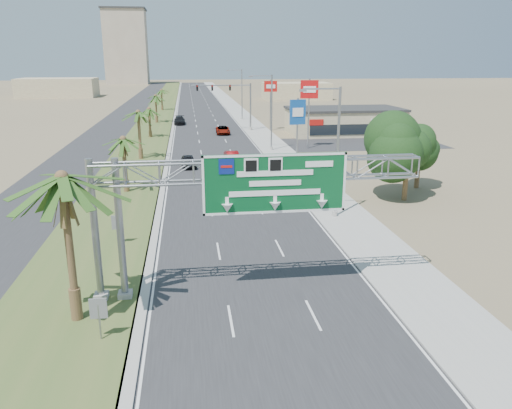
{
  "coord_description": "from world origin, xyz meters",
  "views": [
    {
      "loc": [
        -3.7,
        -14.1,
        11.92
      ],
      "look_at": [
        -0.09,
        12.1,
        4.2
      ],
      "focal_mm": 35.0,
      "sensor_mm": 36.0,
      "label": 1
    }
  ],
  "objects_px": {
    "signal_mast": "(239,102)",
    "car_right_lane": "(223,130)",
    "store_building": "(344,122)",
    "car_left_lane": "(188,161)",
    "pole_sign_blue": "(298,114)",
    "palm_near": "(62,178)",
    "car_far": "(179,120)",
    "pole_sign_red_far": "(271,91)",
    "sign_gantry": "(243,182)",
    "pole_sign_red_near": "(309,94)",
    "car_mid_lane": "(232,157)"
  },
  "relations": [
    {
      "from": "pole_sign_blue",
      "to": "car_right_lane",
      "type": "bearing_deg",
      "value": 108.88
    },
    {
      "from": "car_mid_lane",
      "to": "pole_sign_blue",
      "type": "bearing_deg",
      "value": 5.96
    },
    {
      "from": "sign_gantry",
      "to": "palm_near",
      "type": "height_order",
      "value": "palm_near"
    },
    {
      "from": "pole_sign_red_near",
      "to": "pole_sign_blue",
      "type": "height_order",
      "value": "pole_sign_red_near"
    },
    {
      "from": "signal_mast",
      "to": "store_building",
      "type": "height_order",
      "value": "signal_mast"
    },
    {
      "from": "store_building",
      "to": "car_mid_lane",
      "type": "xyz_separation_m",
      "value": [
        -20.5,
        -21.65,
        -1.33
      ]
    },
    {
      "from": "car_right_lane",
      "to": "pole_sign_blue",
      "type": "relative_size",
      "value": 0.63
    },
    {
      "from": "signal_mast",
      "to": "pole_sign_red_far",
      "type": "xyz_separation_m",
      "value": [
        5.44,
        -0.34,
        1.94
      ]
    },
    {
      "from": "car_left_lane",
      "to": "car_far",
      "type": "height_order",
      "value": "car_far"
    },
    {
      "from": "store_building",
      "to": "car_mid_lane",
      "type": "distance_m",
      "value": 29.85
    },
    {
      "from": "palm_near",
      "to": "car_far",
      "type": "distance_m",
      "value": 74.7
    },
    {
      "from": "sign_gantry",
      "to": "pole_sign_red_near",
      "type": "relative_size",
      "value": 1.78
    },
    {
      "from": "palm_near",
      "to": "car_right_lane",
      "type": "distance_m",
      "value": 61.64
    },
    {
      "from": "palm_near",
      "to": "car_right_lane",
      "type": "height_order",
      "value": "palm_near"
    },
    {
      "from": "car_far",
      "to": "sign_gantry",
      "type": "bearing_deg",
      "value": -86.84
    },
    {
      "from": "sign_gantry",
      "to": "palm_near",
      "type": "relative_size",
      "value": 2.01
    },
    {
      "from": "car_right_lane",
      "to": "palm_near",
      "type": "bearing_deg",
      "value": -99.6
    },
    {
      "from": "sign_gantry",
      "to": "car_far",
      "type": "height_order",
      "value": "sign_gantry"
    },
    {
      "from": "store_building",
      "to": "pole_sign_red_far",
      "type": "height_order",
      "value": "pole_sign_red_far"
    },
    {
      "from": "store_building",
      "to": "pole_sign_red_near",
      "type": "bearing_deg",
      "value": -125.3
    },
    {
      "from": "store_building",
      "to": "signal_mast",
      "type": "bearing_deg",
      "value": 160.46
    },
    {
      "from": "car_left_lane",
      "to": "pole_sign_blue",
      "type": "distance_m",
      "value": 14.69
    },
    {
      "from": "store_building",
      "to": "car_right_lane",
      "type": "xyz_separation_m",
      "value": [
        -19.88,
        2.26,
        -1.35
      ]
    },
    {
      "from": "car_right_lane",
      "to": "car_far",
      "type": "bearing_deg",
      "value": 118.23
    },
    {
      "from": "car_far",
      "to": "pole_sign_red_far",
      "type": "height_order",
      "value": "pole_sign_red_far"
    },
    {
      "from": "car_left_lane",
      "to": "pole_sign_blue",
      "type": "height_order",
      "value": "pole_sign_blue"
    },
    {
      "from": "signal_mast",
      "to": "car_far",
      "type": "distance_m",
      "value": 15.17
    },
    {
      "from": "signal_mast",
      "to": "car_right_lane",
      "type": "relative_size",
      "value": 2.19
    },
    {
      "from": "sign_gantry",
      "to": "pole_sign_red_near",
      "type": "distance_m",
      "value": 45.26
    },
    {
      "from": "car_left_lane",
      "to": "pole_sign_red_near",
      "type": "bearing_deg",
      "value": 28.41
    },
    {
      "from": "store_building",
      "to": "pole_sign_blue",
      "type": "xyz_separation_m",
      "value": [
        -12.29,
        -19.95,
        3.45
      ]
    },
    {
      "from": "sign_gantry",
      "to": "palm_near",
      "type": "distance_m",
      "value": 8.41
    },
    {
      "from": "car_right_lane",
      "to": "sign_gantry",
      "type": "bearing_deg",
      "value": -92.08
    },
    {
      "from": "car_right_lane",
      "to": "pole_sign_red_near",
      "type": "relative_size",
      "value": 0.5
    },
    {
      "from": "pole_sign_red_far",
      "to": "car_left_lane",
      "type": "bearing_deg",
      "value": -116.18
    },
    {
      "from": "palm_near",
      "to": "car_mid_lane",
      "type": "relative_size",
      "value": 2.04
    },
    {
      "from": "car_left_lane",
      "to": "sign_gantry",
      "type": "bearing_deg",
      "value": -89.4
    },
    {
      "from": "sign_gantry",
      "to": "pole_sign_blue",
      "type": "height_order",
      "value": "sign_gantry"
    },
    {
      "from": "signal_mast",
      "to": "car_right_lane",
      "type": "bearing_deg",
      "value": -129.48
    },
    {
      "from": "car_left_lane",
      "to": "car_far",
      "type": "bearing_deg",
      "value": 87.93
    },
    {
      "from": "sign_gantry",
      "to": "pole_sign_red_far",
      "type": "relative_size",
      "value": 1.95
    },
    {
      "from": "palm_near",
      "to": "car_mid_lane",
      "type": "height_order",
      "value": "palm_near"
    },
    {
      "from": "signal_mast",
      "to": "pole_sign_red_far",
      "type": "distance_m",
      "value": 5.78
    },
    {
      "from": "signal_mast",
      "to": "pole_sign_blue",
      "type": "height_order",
      "value": "signal_mast"
    },
    {
      "from": "car_left_lane",
      "to": "pole_sign_red_far",
      "type": "relative_size",
      "value": 0.47
    },
    {
      "from": "car_right_lane",
      "to": "pole_sign_red_near",
      "type": "distance_m",
      "value": 19.83
    },
    {
      "from": "car_mid_lane",
      "to": "pole_sign_blue",
      "type": "distance_m",
      "value": 9.65
    },
    {
      "from": "car_far",
      "to": "car_mid_lane",
      "type": "bearing_deg",
      "value": -80.16
    },
    {
      "from": "store_building",
      "to": "car_right_lane",
      "type": "height_order",
      "value": "store_building"
    },
    {
      "from": "pole_sign_red_near",
      "to": "pole_sign_red_far",
      "type": "distance_m",
      "value": 18.77
    }
  ]
}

